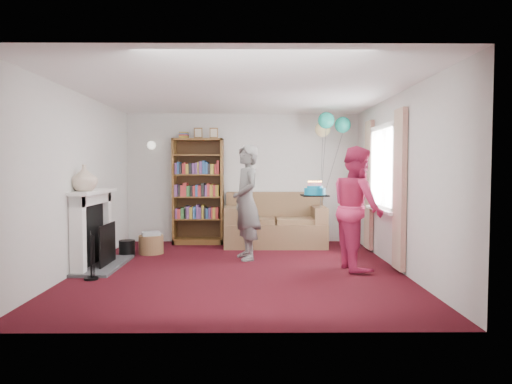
{
  "coord_description": "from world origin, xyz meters",
  "views": [
    {
      "loc": [
        0.19,
        -6.42,
        1.44
      ],
      "look_at": [
        0.24,
        0.6,
        1.07
      ],
      "focal_mm": 32.0,
      "sensor_mm": 36.0,
      "label": 1
    }
  ],
  "objects_px": {
    "person_striped": "(246,202)",
    "person_magenta": "(357,208)",
    "sofa": "(275,226)",
    "birthday_cake": "(315,192)",
    "bookcase": "(198,192)"
  },
  "relations": [
    {
      "from": "person_striped",
      "to": "person_magenta",
      "type": "height_order",
      "value": "person_striped"
    },
    {
      "from": "bookcase",
      "to": "person_magenta",
      "type": "height_order",
      "value": "bookcase"
    },
    {
      "from": "bookcase",
      "to": "person_magenta",
      "type": "distance_m",
      "value": 3.41
    },
    {
      "from": "bookcase",
      "to": "birthday_cake",
      "type": "bearing_deg",
      "value": -46.51
    },
    {
      "from": "person_magenta",
      "to": "birthday_cake",
      "type": "bearing_deg",
      "value": 60.96
    },
    {
      "from": "bookcase",
      "to": "sofa",
      "type": "xyz_separation_m",
      "value": [
        1.46,
        -0.23,
        -0.62
      ]
    },
    {
      "from": "person_striped",
      "to": "person_magenta",
      "type": "xyz_separation_m",
      "value": [
        1.59,
        -0.73,
        -0.03
      ]
    },
    {
      "from": "birthday_cake",
      "to": "person_magenta",
      "type": "bearing_deg",
      "value": -21.26
    },
    {
      "from": "bookcase",
      "to": "person_magenta",
      "type": "xyz_separation_m",
      "value": [
        2.53,
        -2.28,
        -0.1
      ]
    },
    {
      "from": "person_striped",
      "to": "birthday_cake",
      "type": "height_order",
      "value": "person_striped"
    },
    {
      "from": "sofa",
      "to": "person_striped",
      "type": "height_order",
      "value": "person_striped"
    },
    {
      "from": "person_magenta",
      "to": "birthday_cake",
      "type": "distance_m",
      "value": 0.66
    },
    {
      "from": "person_striped",
      "to": "person_magenta",
      "type": "distance_m",
      "value": 1.75
    },
    {
      "from": "person_striped",
      "to": "sofa",
      "type": "bearing_deg",
      "value": 141.32
    },
    {
      "from": "person_magenta",
      "to": "person_striped",
      "type": "bearing_deg",
      "value": 57.63
    }
  ]
}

